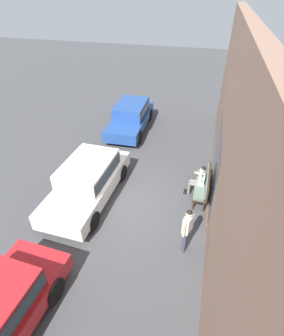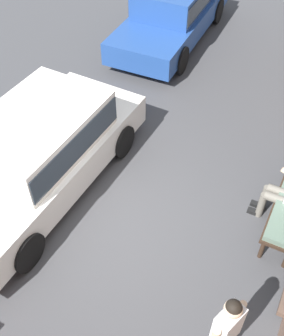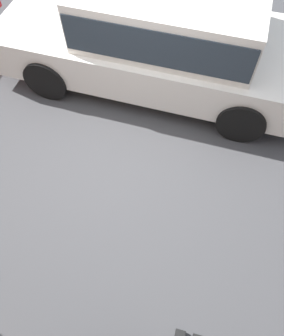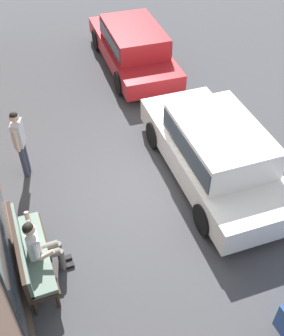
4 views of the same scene
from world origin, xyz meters
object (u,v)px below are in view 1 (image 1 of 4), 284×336
(parked_car_mid, at_px, (88,178))
(parked_car_near, at_px, (131,115))
(pedestrian_standing, at_px, (187,228))
(person_on_phone, at_px, (199,180))
(bench, at_px, (204,184))

(parked_car_mid, bearing_deg, parked_car_near, -178.95)
(parked_car_near, distance_m, pedestrian_standing, 8.75)
(person_on_phone, distance_m, pedestrian_standing, 2.83)
(person_on_phone, relative_size, parked_car_near, 0.29)
(parked_car_near, height_order, parked_car_mid, parked_car_mid)
(person_on_phone, height_order, pedestrian_standing, pedestrian_standing)
(person_on_phone, bearing_deg, pedestrian_standing, -2.61)
(bench, distance_m, pedestrian_standing, 2.82)
(person_on_phone, xyz_separation_m, parked_car_mid, (1.14, -4.12, 0.10))
(bench, xyz_separation_m, parked_car_near, (-4.95, -4.45, 0.20))
(person_on_phone, bearing_deg, parked_car_near, -139.29)
(bench, distance_m, parked_car_near, 6.66)
(bench, xyz_separation_m, parked_car_mid, (1.10, -4.34, 0.22))
(parked_car_mid, relative_size, pedestrian_standing, 2.72)
(bench, bearing_deg, parked_car_mid, -75.83)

